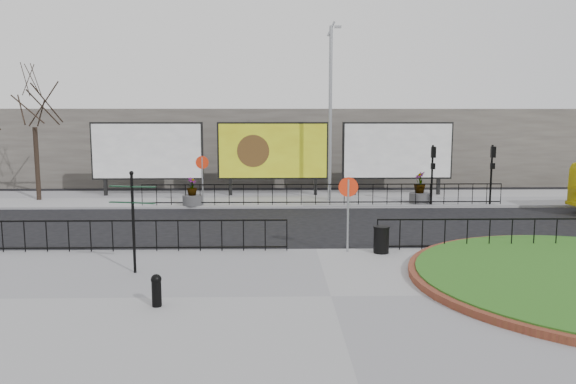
{
  "coord_description": "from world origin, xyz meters",
  "views": [
    {
      "loc": [
        -1.38,
        -18.42,
        4.57
      ],
      "look_at": [
        -0.9,
        2.42,
        1.73
      ],
      "focal_mm": 35.0,
      "sensor_mm": 36.0,
      "label": 1
    }
  ],
  "objects_px": {
    "fingerpost_sign": "(133,212)",
    "planter_a": "(192,196)",
    "billboard_mid": "(273,151)",
    "litter_bin": "(381,239)",
    "planter_c": "(419,191)",
    "lamp_post": "(330,111)",
    "bollard": "(156,289)"
  },
  "relations": [
    {
      "from": "bollard",
      "to": "planter_a",
      "type": "distance_m",
      "value": 15.1
    },
    {
      "from": "planter_c",
      "to": "bollard",
      "type": "bearing_deg",
      "value": -123.34
    },
    {
      "from": "planter_a",
      "to": "planter_c",
      "type": "height_order",
      "value": "planter_c"
    },
    {
      "from": "bollard",
      "to": "lamp_post",
      "type": "bearing_deg",
      "value": 71.15
    },
    {
      "from": "billboard_mid",
      "to": "planter_c",
      "type": "bearing_deg",
      "value": -22.76
    },
    {
      "from": "lamp_post",
      "to": "fingerpost_sign",
      "type": "bearing_deg",
      "value": -116.66
    },
    {
      "from": "bollard",
      "to": "litter_bin",
      "type": "height_order",
      "value": "litter_bin"
    },
    {
      "from": "billboard_mid",
      "to": "planter_c",
      "type": "xyz_separation_m",
      "value": [
        7.5,
        -3.15,
        -1.87
      ]
    },
    {
      "from": "fingerpost_sign",
      "to": "bollard",
      "type": "bearing_deg",
      "value": -51.52
    },
    {
      "from": "billboard_mid",
      "to": "litter_bin",
      "type": "bearing_deg",
      "value": -75.24
    },
    {
      "from": "billboard_mid",
      "to": "fingerpost_sign",
      "type": "bearing_deg",
      "value": -103.91
    },
    {
      "from": "bollard",
      "to": "planter_c",
      "type": "distance_m",
      "value": 18.51
    },
    {
      "from": "fingerpost_sign",
      "to": "bollard",
      "type": "xyz_separation_m",
      "value": [
        1.22,
        -2.89,
        -1.34
      ]
    },
    {
      "from": "lamp_post",
      "to": "fingerpost_sign",
      "type": "distance_m",
      "value": 15.66
    },
    {
      "from": "bollard",
      "to": "litter_bin",
      "type": "bearing_deg",
      "value": 38.86
    },
    {
      "from": "fingerpost_sign",
      "to": "planter_c",
      "type": "distance_m",
      "value": 17.01
    },
    {
      "from": "billboard_mid",
      "to": "planter_c",
      "type": "height_order",
      "value": "billboard_mid"
    },
    {
      "from": "fingerpost_sign",
      "to": "planter_c",
      "type": "relative_size",
      "value": 1.81
    },
    {
      "from": "lamp_post",
      "to": "billboard_mid",
      "type": "bearing_deg",
      "value": 146.75
    },
    {
      "from": "lamp_post",
      "to": "planter_c",
      "type": "relative_size",
      "value": 5.72
    },
    {
      "from": "billboard_mid",
      "to": "planter_a",
      "type": "distance_m",
      "value": 5.75
    },
    {
      "from": "lamp_post",
      "to": "litter_bin",
      "type": "height_order",
      "value": "lamp_post"
    },
    {
      "from": "fingerpost_sign",
      "to": "planter_a",
      "type": "height_order",
      "value": "fingerpost_sign"
    },
    {
      "from": "litter_bin",
      "to": "planter_c",
      "type": "distance_m",
      "value": 11.14
    },
    {
      "from": "planter_c",
      "to": "planter_a",
      "type": "bearing_deg",
      "value": -177.89
    },
    {
      "from": "bollard",
      "to": "fingerpost_sign",
      "type": "bearing_deg",
      "value": 112.94
    },
    {
      "from": "fingerpost_sign",
      "to": "bollard",
      "type": "distance_m",
      "value": 3.41
    },
    {
      "from": "billboard_mid",
      "to": "fingerpost_sign",
      "type": "relative_size",
      "value": 2.12
    },
    {
      "from": "lamp_post",
      "to": "litter_bin",
      "type": "distance_m",
      "value": 12.37
    },
    {
      "from": "bollard",
      "to": "planter_c",
      "type": "height_order",
      "value": "planter_c"
    },
    {
      "from": "planter_c",
      "to": "lamp_post",
      "type": "bearing_deg",
      "value": 165.35
    },
    {
      "from": "billboard_mid",
      "to": "fingerpost_sign",
      "type": "xyz_separation_m",
      "value": [
        -3.89,
        -15.72,
        -0.72
      ]
    }
  ]
}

